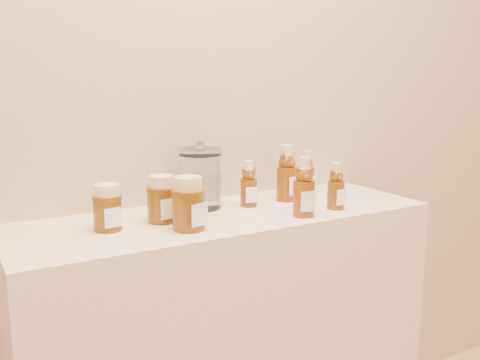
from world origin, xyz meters
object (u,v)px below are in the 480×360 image
bear_bottle_front_left (304,183)px  honey_jar_left (107,207)px  glass_canister (200,176)px  display_table (227,359)px  bear_bottle_back_left (249,181)px

bear_bottle_front_left → honey_jar_left: size_ratio=1.59×
bear_bottle_front_left → glass_canister: bearing=146.5°
bear_bottle_front_left → honey_jar_left: bearing=178.7°
display_table → bear_bottle_back_left: bear_bottle_back_left is taller
bear_bottle_back_left → honey_jar_left: (-0.44, -0.04, -0.02)m
display_table → honey_jar_left: honey_jar_left is taller
bear_bottle_back_left → bear_bottle_front_left: size_ratio=0.83×
bear_bottle_front_left → honey_jar_left: 0.53m
bear_bottle_front_left → glass_canister: 0.31m
bear_bottle_back_left → honey_jar_left: bear_bottle_back_left is taller
bear_bottle_front_left → honey_jar_left: bear_bottle_front_left is taller
display_table → bear_bottle_front_left: size_ratio=6.41×
honey_jar_left → glass_canister: bearing=10.9°
display_table → bear_bottle_back_left: bearing=24.5°
bear_bottle_back_left → honey_jar_left: bearing=-163.5°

